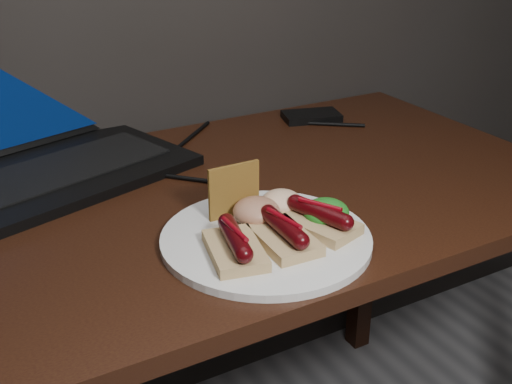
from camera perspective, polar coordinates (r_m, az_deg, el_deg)
The scene contains 12 objects.
desk at distance 1.12m, azimuth -6.15°, elevation -4.89°, with size 1.40×0.70×0.75m.
laptop at distance 1.25m, azimuth -18.03°, elevation 4.31°, with size 0.50×0.46×0.25m.
hard_drive at distance 1.47m, azimuth 4.95°, elevation 6.73°, with size 0.13×0.07×0.02m, color black.
desk_cables at distance 1.21m, azimuth -9.28°, elevation 2.13°, with size 1.01×0.37×0.01m.
plate at distance 0.95m, azimuth 0.89°, elevation -4.19°, with size 0.31×0.31×0.01m, color white.
bread_sausage_left at distance 0.89m, azimuth -1.88°, elevation -4.71°, with size 0.09×0.13×0.04m.
bread_sausage_center at distance 0.91m, azimuth 2.48°, elevation -3.70°, with size 0.07×0.12×0.04m.
bread_sausage_right at distance 0.96m, azimuth 5.65°, elevation -2.41°, with size 0.10×0.13×0.04m.
crispbread at distance 0.98m, azimuth -1.97°, elevation 0.13°, with size 0.09×0.01×0.09m, color #A4802C.
salad_greens at distance 0.97m, azimuth 6.26°, elevation -1.81°, with size 0.07×0.07×0.04m, color #175911.
salsa_mound at distance 0.97m, azimuth 0.03°, elevation -1.72°, with size 0.07×0.07×0.04m, color maroon.
coleslaw_mound at distance 1.00m, azimuth 2.28°, elevation -0.86°, with size 0.06×0.06×0.04m, color white.
Camera 1 is at (-0.37, 0.48, 1.22)m, focal length 45.00 mm.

